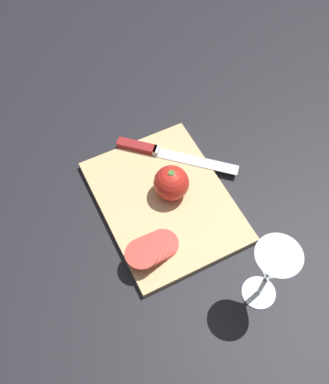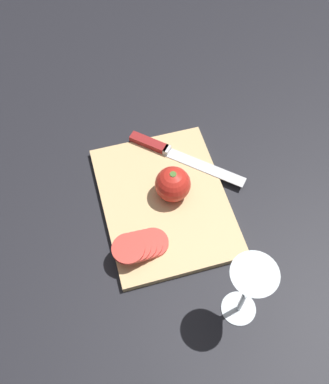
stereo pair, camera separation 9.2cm
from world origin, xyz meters
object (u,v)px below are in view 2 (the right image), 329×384
object	(u,v)px
wine_glass	(249,286)
knife	(164,149)
whole_tomato	(173,184)
tomato_slice_stack_near	(141,246)

from	to	relation	value
wine_glass	knife	distance (m)	0.40
wine_glass	whole_tomato	world-z (taller)	wine_glass
wine_glass	whole_tomato	bearing A→B (deg)	11.00
knife	whole_tomato	bearing A→B (deg)	-53.71
knife	tomato_slice_stack_near	world-z (taller)	tomato_slice_stack_near
wine_glass	tomato_slice_stack_near	distance (m)	0.24
whole_tomato	tomato_slice_stack_near	distance (m)	0.15
whole_tomato	tomato_slice_stack_near	bearing A→B (deg)	138.22
knife	wine_glass	bearing A→B (deg)	-41.75
tomato_slice_stack_near	knife	bearing A→B (deg)	-25.94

